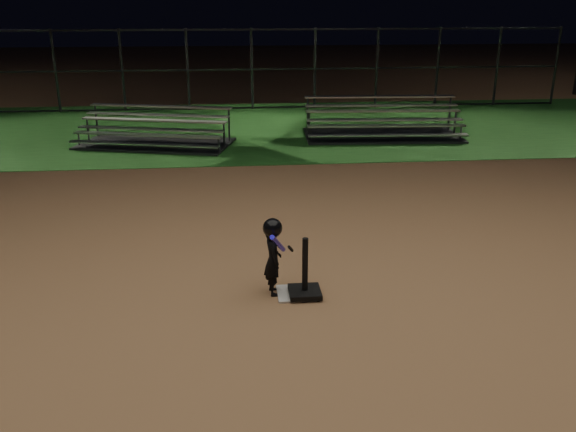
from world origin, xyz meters
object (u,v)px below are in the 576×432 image
object	(u,v)px
child_batter	(273,254)
batting_tee	(305,284)
bleacher_left	(155,138)
bleacher_right	(382,129)
home_plate	(296,293)

from	to	relation	value
child_batter	batting_tee	bearing A→B (deg)	-115.20
child_batter	bleacher_left	bearing A→B (deg)	7.81
child_batter	bleacher_right	world-z (taller)	child_batter
home_plate	bleacher_right	size ratio (longest dim) A/B	0.11
batting_tee	child_batter	bearing A→B (deg)	162.82
batting_tee	child_batter	size ratio (longest dim) A/B	0.75
home_plate	child_batter	size ratio (longest dim) A/B	0.47
home_plate	child_batter	world-z (taller)	child_batter
batting_tee	bleacher_right	bearing A→B (deg)	70.52
child_batter	bleacher_left	world-z (taller)	child_batter
home_plate	bleacher_right	bearing A→B (deg)	69.79
home_plate	batting_tee	xyz separation A→B (m)	(0.10, -0.06, 0.14)
batting_tee	bleacher_right	world-z (taller)	bleacher_right
home_plate	bleacher_left	xyz separation A→B (m)	(-2.56, 8.14, 0.17)
batting_tee	bleacher_left	bearing A→B (deg)	108.00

